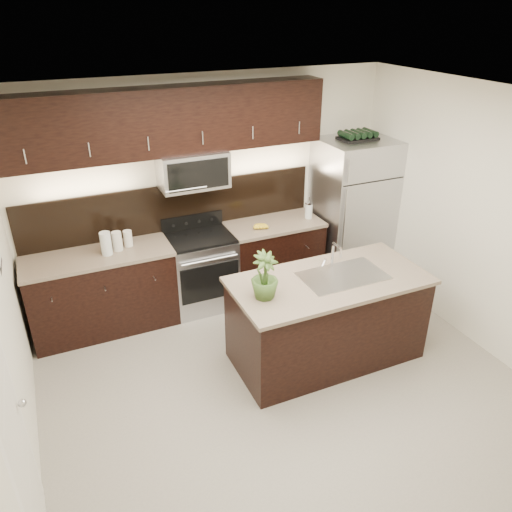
{
  "coord_description": "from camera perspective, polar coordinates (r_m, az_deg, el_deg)",
  "views": [
    {
      "loc": [
        -1.8,
        -3.39,
        3.38
      ],
      "look_at": [
        -0.04,
        0.55,
        1.16
      ],
      "focal_mm": 35.0,
      "sensor_mm": 36.0,
      "label": 1
    }
  ],
  "objects": [
    {
      "name": "ground",
      "position": [
        5.11,
        3.01,
        -14.23
      ],
      "size": [
        4.5,
        4.5,
        0.0
      ],
      "primitive_type": "plane",
      "color": "gray",
      "rests_on": "ground"
    },
    {
      "name": "room_walls",
      "position": [
        4.11,
        2.43,
        3.0
      ],
      "size": [
        4.52,
        4.02,
        2.71
      ],
      "color": "silver",
      "rests_on": "ground"
    },
    {
      "name": "counter_run",
      "position": [
        6.0,
        -8.1,
        -2.1
      ],
      "size": [
        3.51,
        0.65,
        0.94
      ],
      "color": "black",
      "rests_on": "ground"
    },
    {
      "name": "upper_fixtures",
      "position": [
        5.54,
        -9.42,
        13.9
      ],
      "size": [
        3.49,
        0.4,
        1.66
      ],
      "color": "black",
      "rests_on": "counter_run"
    },
    {
      "name": "island",
      "position": [
        5.2,
        8.09,
        -7.08
      ],
      "size": [
        1.96,
        0.96,
        0.94
      ],
      "color": "black",
      "rests_on": "ground"
    },
    {
      "name": "sink_faucet",
      "position": [
        5.03,
        9.84,
        -2.04
      ],
      "size": [
        0.84,
        0.5,
        0.28
      ],
      "color": "silver",
      "rests_on": "island"
    },
    {
      "name": "refrigerator",
      "position": [
        6.64,
        10.79,
        5.09
      ],
      "size": [
        0.9,
        0.81,
        1.87
      ],
      "primitive_type": "cube",
      "color": "#B2B2B7",
      "rests_on": "ground"
    },
    {
      "name": "wine_rack",
      "position": [
        6.35,
        11.57,
        13.36
      ],
      "size": [
        0.46,
        0.29,
        0.11
      ],
      "color": "black",
      "rests_on": "refrigerator"
    },
    {
      "name": "plant",
      "position": [
        4.5,
        0.99,
        -2.27
      ],
      "size": [
        0.32,
        0.32,
        0.45
      ],
      "primitive_type": "imported",
      "rotation": [
        0.0,
        0.0,
        0.32
      ],
      "color": "#355120",
      "rests_on": "island"
    },
    {
      "name": "canisters",
      "position": [
        5.61,
        -15.87,
        1.59
      ],
      "size": [
        0.36,
        0.22,
        0.26
      ],
      "rotation": [
        0.0,
        0.0,
        0.43
      ],
      "color": "silver",
      "rests_on": "counter_run"
    },
    {
      "name": "french_press",
      "position": [
        6.29,
        6.04,
        5.21
      ],
      "size": [
        0.09,
        0.09,
        0.27
      ],
      "rotation": [
        0.0,
        0.0,
        -0.4
      ],
      "color": "silver",
      "rests_on": "counter_run"
    },
    {
      "name": "bananas",
      "position": [
        5.98,
        0.04,
        3.43
      ],
      "size": [
        0.22,
        0.2,
        0.06
      ],
      "primitive_type": "ellipsoid",
      "rotation": [
        0.0,
        0.0,
        -0.3
      ],
      "color": "gold",
      "rests_on": "counter_run"
    }
  ]
}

